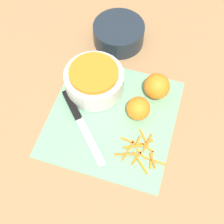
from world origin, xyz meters
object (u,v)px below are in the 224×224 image
knife (76,113)px  orange_left (138,108)px  orange_right (157,86)px  bowl_dark (119,34)px  bowl_speckled (94,80)px

knife → orange_left: bearing=63.2°
orange_right → bowl_dark: bearing=133.9°
knife → orange_left: size_ratio=2.99×
knife → orange_left: 0.18m
bowl_speckled → knife: bearing=-101.4°
knife → orange_right: 0.25m
bowl_dark → orange_right: bearing=-46.1°
bowl_speckled → knife: (-0.02, -0.11, -0.03)m
bowl_speckled → knife: bowl_speckled is taller
bowl_speckled → bowl_dark: (0.01, 0.21, -0.01)m
bowl_speckled → orange_right: size_ratio=2.28×
bowl_speckled → orange_left: 0.16m
bowl_dark → knife: (-0.04, -0.32, -0.02)m
knife → bowl_dark: bearing=130.3°
orange_left → orange_right: orange_right is taller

